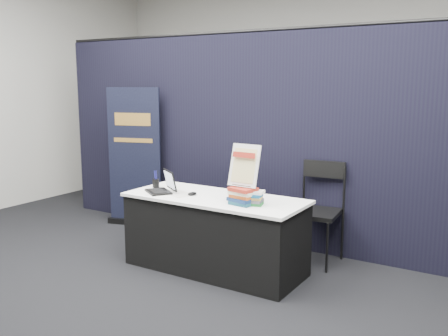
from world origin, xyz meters
TOP-DOWN VIEW (x-y plane):
  - floor at (0.00, 0.00)m, footprint 8.00×8.00m
  - wall_back at (0.00, 4.00)m, footprint 8.00×0.02m
  - drape_partition at (0.00, 1.60)m, footprint 6.00×0.08m
  - display_table at (0.00, 0.55)m, footprint 1.80×0.75m
  - laptop at (-0.57, 0.42)m, footprint 0.36×0.38m
  - mouse at (-0.22, 0.48)m, footprint 0.09×0.12m
  - brochure_left at (-0.67, 0.34)m, footprint 0.32×0.25m
  - brochure_mid at (-0.39, 0.45)m, footprint 0.38×0.30m
  - brochure_right at (-0.42, 0.37)m, footprint 0.38×0.33m
  - pen_cup at (-0.77, 0.57)m, footprint 0.09×0.09m
  - book_stack_tall at (0.38, 0.43)m, footprint 0.26×0.22m
  - book_stack_short at (0.47, 0.46)m, footprint 0.22×0.18m
  - info_sign at (0.38, 0.46)m, footprint 0.30×0.15m
  - pullup_banner at (-1.75, 1.34)m, footprint 0.76×0.31m
  - stacking_chair at (0.76, 1.32)m, footprint 0.52×0.52m

SIDE VIEW (x-z plane):
  - floor at x=0.00m, z-range 0.00..0.00m
  - display_table at x=0.00m, z-range 0.00..0.75m
  - stacking_chair at x=0.76m, z-range 0.06..1.10m
  - brochure_left at x=-0.67m, z-range 0.75..0.75m
  - brochure_right at x=-0.42m, z-range 0.75..0.75m
  - brochure_mid at x=-0.39m, z-range 0.75..0.75m
  - mouse at x=-0.22m, z-range 0.75..0.78m
  - pullup_banner at x=-1.75m, z-range -0.10..1.69m
  - pen_cup at x=-0.77m, z-range 0.75..0.84m
  - laptop at x=-0.57m, z-range 0.69..0.92m
  - book_stack_short at x=0.47m, z-range 0.75..0.88m
  - book_stack_tall at x=0.38m, z-range 0.75..0.91m
  - info_sign at x=0.38m, z-range 0.90..1.30m
  - drape_partition at x=0.00m, z-range 0.00..2.40m
  - wall_back at x=0.00m, z-range 0.00..3.50m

